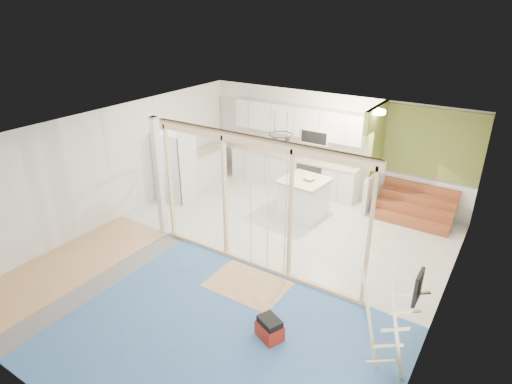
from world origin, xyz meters
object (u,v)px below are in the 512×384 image
Objects in this scene: fridge at (177,166)px; toolbox at (270,329)px; ladder at (386,327)px; island at (304,199)px.

fridge is 3.72× the size of toolbox.
fridge reaches higher than ladder.
fridge is 5.53m from toolbox.
toolbox is at bearing -39.36° from fridge.
toolbox is 1.75m from ladder.
island is at bearing 133.77° from toolbox.
fridge is 6.78m from ladder.
island reaches higher than toolbox.
ladder reaches higher than toolbox.
fridge is 1.10× the size of ladder.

